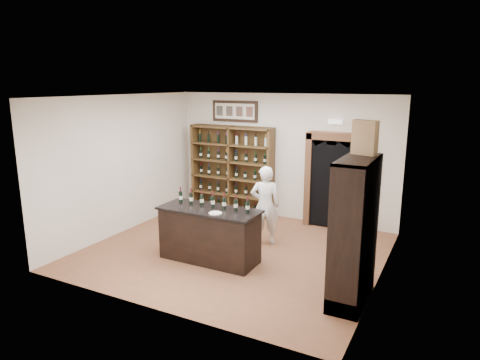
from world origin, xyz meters
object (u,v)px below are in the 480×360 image
wine_crate (365,138)px  counter_bottle_0 (181,197)px  tasting_counter (210,235)px  shopkeeper (265,205)px  side_cabinet (355,254)px  wine_shelf (232,169)px

wine_crate → counter_bottle_0: bearing=-165.8°
tasting_counter → shopkeeper: shopkeeper is taller
side_cabinet → wine_crate: wine_crate is taller
counter_bottle_0 → shopkeeper: (1.28, 1.12, -0.29)m
side_cabinet → shopkeeper: 2.67m
wine_shelf → shopkeeper: wine_shelf is taller
wine_shelf → shopkeeper: (1.66, -1.68, -0.29)m
tasting_counter → counter_bottle_0: size_ratio=6.27×
wine_shelf → side_cabinet: bearing=-40.2°
shopkeeper → side_cabinet: bearing=121.1°
tasting_counter → shopkeeper: (0.56, 1.26, 0.32)m
counter_bottle_0 → shopkeeper: shopkeeper is taller
tasting_counter → wine_crate: size_ratio=3.67×
counter_bottle_0 → shopkeeper: bearing=41.3°
wine_shelf → tasting_counter: 3.19m
tasting_counter → wine_crate: bearing=0.7°
tasting_counter → counter_bottle_0: 0.96m
tasting_counter → wine_crate: wine_crate is taller
counter_bottle_0 → wine_crate: 3.67m
shopkeeper → wine_shelf: bearing=-68.4°
side_cabinet → wine_shelf: bearing=139.8°
wine_shelf → wine_crate: wine_crate is taller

